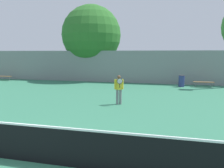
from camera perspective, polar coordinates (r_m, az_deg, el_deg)
name	(u,v)px	position (r m, az deg, el deg)	size (l,w,h in m)	color
ground_plane	(17,160)	(6.73, -23.66, -17.68)	(100.00, 100.00, 0.00)	#337556
tennis_net	(15,141)	(6.52, -23.93, -13.53)	(11.87, 0.09, 1.03)	black
tennis_player	(119,88)	(12.10, 1.82, -1.11)	(0.50, 0.48, 1.63)	slate
bench_courtside_near	(204,82)	(19.80, 22.81, 0.41)	(1.63, 0.40, 0.45)	brown
bench_courtside_far	(3,76)	(25.52, -26.60, 1.79)	(1.96, 0.40, 0.45)	brown
trash_bin	(182,81)	(19.44, 17.70, 0.78)	(0.52, 0.52, 0.99)	navy
back_fence	(124,67)	(20.98, 3.13, 4.52)	(35.51, 0.06, 3.07)	gray
tree_green_tall	(91,35)	(23.88, -5.39, 12.62)	(6.25, 6.25, 7.87)	brown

